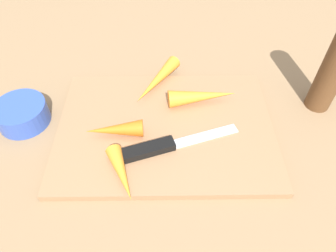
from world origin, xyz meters
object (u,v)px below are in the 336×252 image
at_px(cutting_board, 168,128).
at_px(carrot_short, 117,130).
at_px(carrot_longest, 159,80).
at_px(small_bowl, 24,114).
at_px(carrot_shortest, 125,173).
at_px(knife, 157,148).
at_px(carrot_long, 205,96).

distance_m(cutting_board, carrot_short, 0.09).
xyz_separation_m(cutting_board, carrot_longest, (0.02, -0.10, 0.02)).
bearing_deg(small_bowl, carrot_longest, -161.53).
height_order(carrot_shortest, carrot_short, carrot_short).
bearing_deg(knife, carrot_short, 136.40).
xyz_separation_m(carrot_shortest, carrot_short, (0.02, -0.08, 0.00)).
bearing_deg(carrot_long, carrot_short, -159.83).
height_order(carrot_shortest, small_bowl, same).
bearing_deg(carrot_shortest, carrot_longest, 145.37).
bearing_deg(carrot_longest, knife, 30.45).
bearing_deg(carrot_long, carrot_shortest, -136.41).
distance_m(cutting_board, carrot_long, 0.09).
relative_size(carrot_shortest, carrot_short, 0.99).
relative_size(knife, carrot_long, 1.64).
distance_m(knife, small_bowl, 0.24).
xyz_separation_m(carrot_shortest, small_bowl, (0.18, -0.12, -0.01)).
bearing_deg(cutting_board, carrot_shortest, 57.64).
distance_m(carrot_shortest, carrot_short, 0.08).
bearing_deg(small_bowl, carrot_short, 164.80).
bearing_deg(carrot_longest, cutting_board, 39.69).
bearing_deg(knife, carrot_shortest, -151.01).
xyz_separation_m(carrot_longest, carrot_long, (-0.08, 0.05, 0.00)).
height_order(carrot_longest, carrot_long, carrot_long).
distance_m(knife, carrot_short, 0.07).
bearing_deg(carrot_long, cutting_board, -146.44).
bearing_deg(carrot_short, cutting_board, -170.37).
bearing_deg(carrot_longest, small_bowl, -40.41).
relative_size(knife, carrot_short, 2.14).
relative_size(carrot_longest, carrot_long, 1.10).
bearing_deg(small_bowl, carrot_shortest, 145.53).
relative_size(carrot_shortest, carrot_long, 0.75).
height_order(knife, carrot_longest, carrot_longest).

